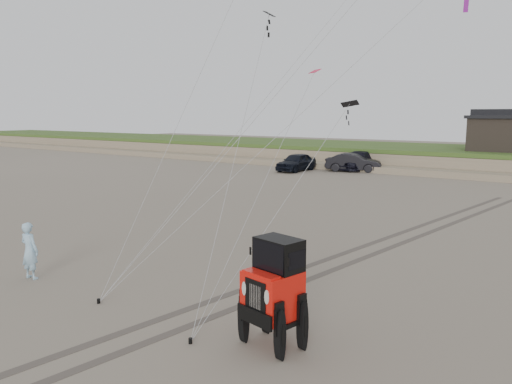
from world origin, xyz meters
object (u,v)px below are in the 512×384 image
man (30,251)px  truck_c (359,160)px  truck_b (353,163)px  jeep (273,304)px  truck_a (296,162)px

man → truck_c: bearing=-89.9°
truck_b → man: bearing=169.2°
jeep → truck_a: bearing=131.9°
truck_b → truck_c: size_ratio=0.84×
truck_a → truck_b: size_ratio=0.97×
truck_b → jeep: 32.10m
truck_c → man: size_ratio=3.23×
jeep → man: size_ratio=2.90×
truck_a → jeep: jeep is taller
truck_b → truck_c: (-0.24, 1.59, 0.04)m
truck_b → jeep: (11.88, -29.83, 0.15)m
truck_a → truck_b: bearing=30.7°
truck_c → truck_a: bearing=-130.7°
truck_a → truck_c: bearing=46.4°
truck_c → jeep: jeep is taller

